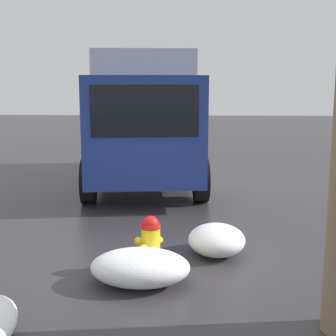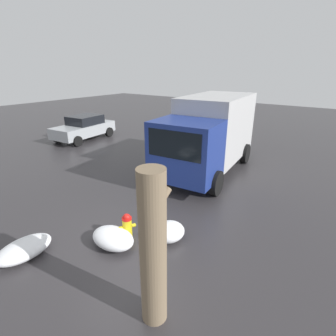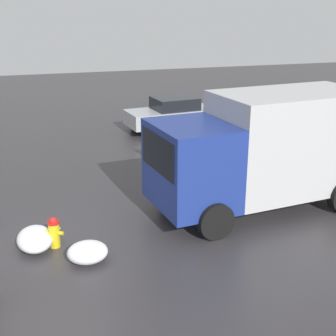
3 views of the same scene
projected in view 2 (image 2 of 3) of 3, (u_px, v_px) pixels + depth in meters
The scene contains 8 objects.
ground_plane at pixel (128, 238), 6.95m from camera, with size 60.00×60.00×0.00m, color #333033.
fire_hydrant at pixel (127, 226), 6.82m from camera, with size 0.43×0.37×0.73m.
tree_trunk at pixel (153, 250), 4.26m from camera, with size 0.69×0.45×2.88m.
delivery_truck at pixel (210, 133), 10.96m from camera, with size 6.12×3.03×3.13m.
parked_car at pixel (84, 127), 16.28m from camera, with size 4.02×2.24×1.46m.
snow_pile_by_hydrant at pixel (169, 231), 6.86m from camera, with size 0.88×0.81×0.43m.
snow_pile_curbside at pixel (113, 238), 6.60m from camera, with size 0.82×1.20×0.43m.
snow_pile_by_tree at pixel (24, 249), 6.22m from camera, with size 1.31×0.81×0.40m.
Camera 2 is at (-4.09, -4.27, 4.23)m, focal length 28.00 mm.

